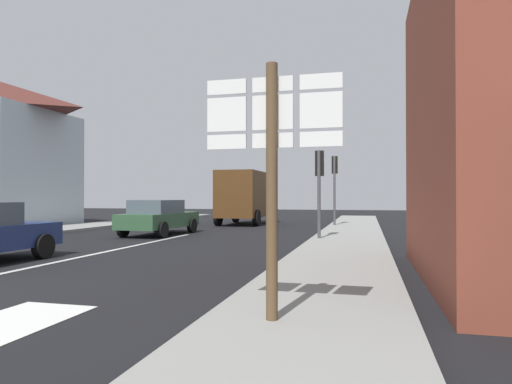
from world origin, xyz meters
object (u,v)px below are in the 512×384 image
(route_sign_post, at_px, (272,163))
(traffic_light_near_right, at_px, (319,174))
(delivery_truck, at_px, (244,196))
(traffic_light_far_right, at_px, (335,175))
(sedan_far, at_px, (159,217))

(route_sign_post, relative_size, traffic_light_near_right, 0.98)
(delivery_truck, height_order, route_sign_post, route_sign_post)
(traffic_light_far_right, bearing_deg, sedan_far, -136.86)
(traffic_light_near_right, distance_m, traffic_light_far_right, 7.65)
(sedan_far, bearing_deg, route_sign_post, -58.35)
(sedan_far, bearing_deg, traffic_light_far_right, 43.14)
(traffic_light_near_right, relative_size, traffic_light_far_right, 0.87)
(route_sign_post, height_order, traffic_light_near_right, traffic_light_near_right)
(traffic_light_far_right, bearing_deg, traffic_light_near_right, -90.00)
(delivery_truck, height_order, traffic_light_far_right, traffic_light_far_right)
(traffic_light_near_right, bearing_deg, traffic_light_far_right, 90.00)
(sedan_far, distance_m, delivery_truck, 8.01)
(delivery_truck, distance_m, traffic_light_far_right, 5.57)
(sedan_far, height_order, delivery_truck, delivery_truck)
(delivery_truck, distance_m, traffic_light_near_right, 10.47)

